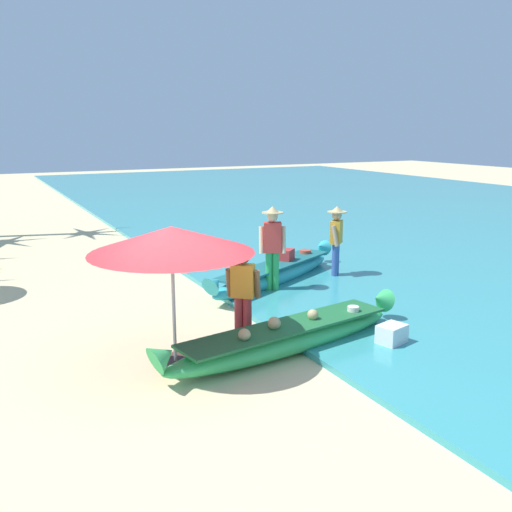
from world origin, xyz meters
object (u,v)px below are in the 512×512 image
(person_vendor_hatted, at_px, (272,244))
(patio_umbrella_large, at_px, (172,240))
(boat_green_foreground, at_px, (287,338))
(person_vendor_assistant, at_px, (336,237))
(boat_cyan_midground, at_px, (276,273))
(cooler_box, at_px, (392,337))
(person_tourist_customer, at_px, (243,292))

(person_vendor_hatted, relative_size, patio_umbrella_large, 0.79)
(boat_green_foreground, xyz_separation_m, person_vendor_assistant, (3.19, 3.31, 0.73))
(boat_cyan_midground, bearing_deg, person_vendor_assistant, -7.78)
(boat_green_foreground, relative_size, person_vendor_assistant, 2.74)
(boat_green_foreground, bearing_deg, person_vendor_hatted, 65.62)
(boat_green_foreground, relative_size, boat_cyan_midground, 1.09)
(boat_green_foreground, bearing_deg, cooler_box, -20.97)
(person_vendor_hatted, xyz_separation_m, person_tourist_customer, (-1.75, -2.24, -0.21))
(person_vendor_hatted, xyz_separation_m, person_vendor_assistant, (1.88, 0.41, -0.09))
(cooler_box, bearing_deg, boat_green_foreground, 143.22)
(boat_cyan_midground, xyz_separation_m, person_vendor_hatted, (-0.42, -0.61, 0.81))
(person_vendor_hatted, xyz_separation_m, cooler_box, (0.24, -3.49, -0.88))
(boat_green_foreground, distance_m, person_vendor_assistant, 4.66)
(person_tourist_customer, height_order, cooler_box, person_tourist_customer)
(boat_cyan_midground, distance_m, person_vendor_assistant, 1.63)
(boat_green_foreground, relative_size, cooler_box, 10.62)
(patio_umbrella_large, bearing_deg, boat_cyan_midground, 42.51)
(boat_cyan_midground, bearing_deg, patio_umbrella_large, -137.49)
(person_tourist_customer, bearing_deg, boat_green_foreground, -56.35)
(boat_cyan_midground, height_order, patio_umbrella_large, patio_umbrella_large)
(patio_umbrella_large, bearing_deg, person_vendor_assistant, 31.04)
(person_tourist_customer, bearing_deg, person_vendor_hatted, 52.01)
(boat_cyan_midground, relative_size, person_vendor_assistant, 2.51)
(boat_green_foreground, height_order, patio_umbrella_large, patio_umbrella_large)
(boat_green_foreground, relative_size, person_tourist_customer, 3.00)
(boat_cyan_midground, relative_size, patio_umbrella_large, 1.80)
(person_tourist_customer, height_order, person_vendor_assistant, person_vendor_assistant)
(person_vendor_hatted, height_order, patio_umbrella_large, patio_umbrella_large)
(boat_green_foreground, xyz_separation_m, patio_umbrella_large, (-1.68, 0.38, 1.61))
(person_vendor_hatted, height_order, cooler_box, person_vendor_hatted)
(boat_green_foreground, height_order, person_tourist_customer, person_tourist_customer)
(boat_green_foreground, relative_size, patio_umbrella_large, 1.97)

